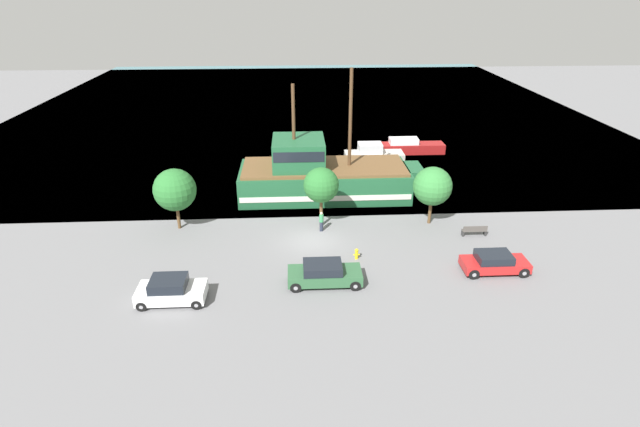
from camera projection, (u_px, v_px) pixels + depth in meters
name	position (u px, v px, depth m)	size (l,w,h in m)	color
ground_plane	(312.00, 240.00, 36.12)	(160.00, 160.00, 0.00)	slate
water_surface	(301.00, 105.00, 75.97)	(80.00, 80.00, 0.00)	teal
pirate_ship	(321.00, 175.00, 43.08)	(15.75, 5.82, 10.86)	#1E5633
moored_boat_dockside	(373.00, 154.00, 51.88)	(6.07, 2.27, 1.91)	#B7B2A8
moored_boat_outer	(408.00, 147.00, 54.44)	(7.71, 1.86, 1.65)	maroon
parked_car_curb_front	(494.00, 263.00, 31.94)	(4.18, 1.83, 1.33)	#B21E1E
parked_car_curb_mid	(171.00, 290.00, 28.93)	(3.93, 1.98, 1.52)	white
parked_car_curb_rear	(324.00, 274.00, 30.64)	(4.54, 1.96, 1.43)	#2D5B38
fire_hydrant	(357.00, 253.00, 33.55)	(0.42, 0.25, 0.76)	yellow
bench_promenade_east	(475.00, 231.00, 36.57)	(1.79, 0.45, 0.85)	#4C4742
pedestrian_walking_near	(321.00, 221.00, 37.19)	(0.32, 0.32, 1.55)	#232838
tree_row_east	(175.00, 190.00, 36.62)	(3.14, 3.14, 4.70)	brown
tree_row_mideast	(321.00, 185.00, 36.88)	(2.64, 2.64, 4.68)	brown
tree_row_midwest	(432.00, 186.00, 37.46)	(2.93, 2.93, 4.54)	brown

